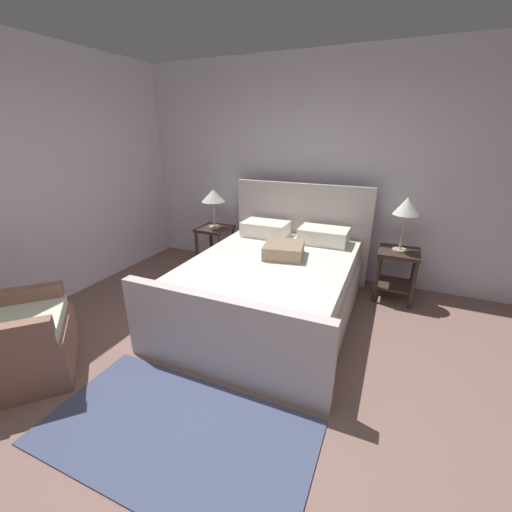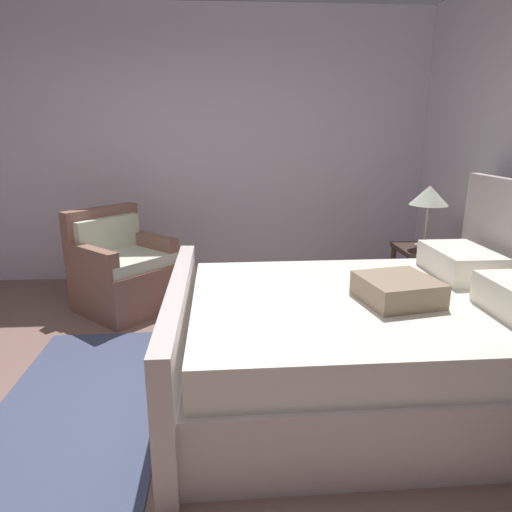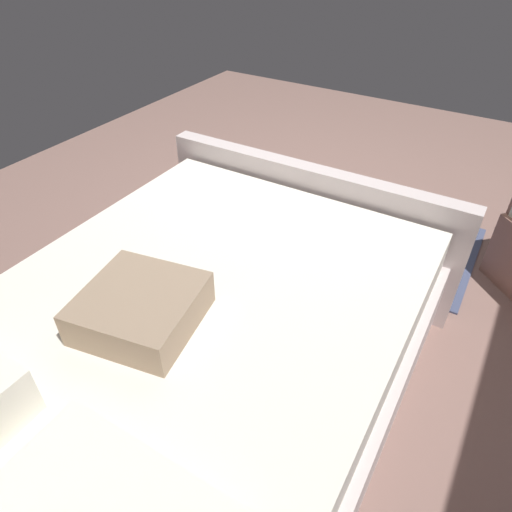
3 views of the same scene
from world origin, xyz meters
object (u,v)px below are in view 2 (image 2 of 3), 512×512
nightstand_left (422,269)px  armchair (122,271)px  bed (373,338)px  table_lamp_left (429,197)px

nightstand_left → armchair: bearing=-96.1°
bed → nightstand_left: size_ratio=3.86×
table_lamp_left → armchair: 2.74m
bed → nightstand_left: bearing=145.8°
bed → armchair: bearing=-129.2°
table_lamp_left → armchair: table_lamp_left is taller
table_lamp_left → armchair: size_ratio=0.51×
bed → armchair: (-1.48, -1.82, -0.00)m
bed → table_lamp_left: size_ratio=4.39×
table_lamp_left → bed: bearing=-34.2°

